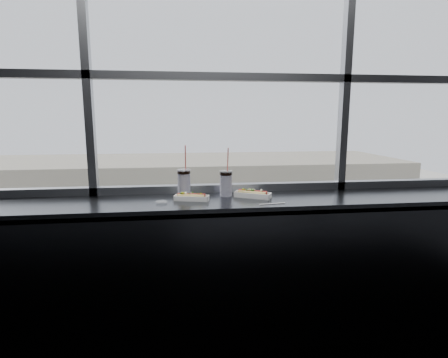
{
  "coord_description": "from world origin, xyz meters",
  "views": [
    {
      "loc": [
        -0.33,
        -1.26,
        1.69
      ],
      "look_at": [
        -0.02,
        1.23,
        1.25
      ],
      "focal_mm": 28.0,
      "sensor_mm": 36.0,
      "label": 1
    }
  ],
  "objects": [
    {
      "name": "tree_left",
      "position": [
        -8.39,
        29.5,
        -8.1
      ],
      "size": [
        2.73,
        2.73,
        4.27
      ],
      "color": "#47382B",
      "rests_on": "far_sidewalk"
    },
    {
      "name": "loose_straw",
      "position": [
        0.29,
        1.03,
        1.1
      ],
      "size": [
        0.19,
        0.03,
        0.01
      ],
      "primitive_type": "cylinder",
      "rotation": [
        0.0,
        1.57,
        0.13
      ],
      "color": "white",
      "rests_on": "counter"
    },
    {
      "name": "car_far_a",
      "position": [
        -10.46,
        25.5,
        -9.8
      ],
      "size": [
        3.31,
        7.03,
        2.29
      ],
      "primitive_type": "imported",
      "rotation": [
        0.0,
        0.0,
        1.64
      ],
      "color": "#392F31",
      "rests_on": "street_asphalt"
    },
    {
      "name": "window_mullions",
      "position": [
        0.0,
        1.5,
        2.3
      ],
      "size": [
        6.0,
        0.08,
        2.4
      ],
      "primitive_type": null,
      "color": "gray",
      "rests_on": "ground"
    },
    {
      "name": "car_near_e",
      "position": [
        15.69,
        17.5,
        -9.87
      ],
      "size": [
        3.0,
        6.54,
        2.14
      ],
      "primitive_type": "imported",
      "rotation": [
        0.0,
        0.0,
        1.52
      ],
      "color": "navy",
      "rests_on": "street_asphalt"
    },
    {
      "name": "pedestrian_b",
      "position": [
        -1.12,
        30.14,
        -10.03
      ],
      "size": [
        0.83,
        0.62,
        1.87
      ],
      "primitive_type": "imported",
      "color": "#66605B",
      "rests_on": "far_sidewalk"
    },
    {
      "name": "far_building",
      "position": [
        0.0,
        39.5,
        -7.0
      ],
      "size": [
        50.0,
        14.0,
        8.0
      ],
      "primitive_type": "cube",
      "color": "gray",
      "rests_on": "plaza_ground"
    },
    {
      "name": "plaza_ground",
      "position": [
        0.0,
        45.0,
        -11.0
      ],
      "size": [
        120.0,
        120.0,
        0.0
      ],
      "primitive_type": "plane",
      "color": "beige",
      "rests_on": "ground"
    },
    {
      "name": "pedestrian_c",
      "position": [
        5.1,
        28.43,
        -9.84
      ],
      "size": [
        0.75,
        1.0,
        2.24
      ],
      "primitive_type": "imported",
      "rotation": [
        0.0,
        0.0,
        4.71
      ],
      "color": "#66605B",
      "rests_on": "far_sidewalk"
    },
    {
      "name": "pedestrian_d",
      "position": [
        10.79,
        29.83,
        -10.02
      ],
      "size": [
        0.84,
        0.63,
        1.89
      ],
      "primitive_type": "imported",
      "color": "#66605B",
      "rests_on": "far_sidewalk"
    },
    {
      "name": "wrapper",
      "position": [
        -0.47,
        1.15,
        1.11
      ],
      "size": [
        0.09,
        0.07,
        0.02
      ],
      "primitive_type": "ellipsoid",
      "color": "silver",
      "rests_on": "counter"
    },
    {
      "name": "counter_fascia",
      "position": [
        0.0,
        0.97,
        0.55
      ],
      "size": [
        6.0,
        0.04,
        1.04
      ],
      "primitive_type": "cube",
      "color": "#474B50",
      "rests_on": "ground"
    },
    {
      "name": "soda_cup_right",
      "position": [
        0.01,
        1.33,
        1.21
      ],
      "size": [
        0.1,
        0.1,
        0.37
      ],
      "color": "white",
      "rests_on": "counter"
    },
    {
      "name": "soda_cup_left",
      "position": [
        -0.31,
        1.38,
        1.21
      ],
      "size": [
        0.11,
        0.11,
        0.39
      ],
      "color": "white",
      "rests_on": "counter"
    },
    {
      "name": "counter",
      "position": [
        0.0,
        1.23,
        1.07
      ],
      "size": [
        6.0,
        0.55,
        0.06
      ],
      "primitive_type": "cube",
      "color": "#474B50",
      "rests_on": "ground"
    },
    {
      "name": "tree_center",
      "position": [
        -0.3,
        29.5,
        -7.51
      ],
      "size": [
        3.3,
        3.3,
        5.15
      ],
      "color": "#47382B",
      "rests_on": "far_sidewalk"
    },
    {
      "name": "car_near_d",
      "position": [
        5.77,
        17.5,
        -9.88
      ],
      "size": [
        3.26,
        6.58,
        2.12
      ],
      "primitive_type": "imported",
      "rotation": [
        0.0,
        0.0,
        1.47
      ],
      "color": "white",
      "rests_on": "street_asphalt"
    },
    {
      "name": "far_sidewalk",
      "position": [
        0.0,
        29.5,
        -10.98
      ],
      "size": [
        80.0,
        6.0,
        0.04
      ],
      "primitive_type": "cube",
      "color": "beige",
      "rests_on": "plaza_ground"
    },
    {
      "name": "street_asphalt",
      "position": [
        0.0,
        21.5,
        -10.97
      ],
      "size": [
        80.0,
        10.0,
        0.06
      ],
      "primitive_type": "cube",
      "color": "black",
      "rests_on": "plaza_ground"
    },
    {
      "name": "car_near_b",
      "position": [
        -6.62,
        17.5,
        -9.85
      ],
      "size": [
        3.14,
        6.69,
        2.17
      ],
      "primitive_type": "imported",
      "rotation": [
        0.0,
        0.0,
        1.64
      ],
      "color": "black",
      "rests_on": "street_asphalt"
    },
    {
      "name": "tree_right",
      "position": [
        10.62,
        29.5,
        -7.89
      ],
      "size": [
        2.94,
        2.94,
        4.59
      ],
      "color": "#47382B",
      "rests_on": "far_sidewalk"
    },
    {
      "name": "hotdog_tray_right",
      "position": [
        0.2,
        1.25,
        1.13
      ],
      "size": [
        0.28,
        0.21,
        0.07
      ],
      "rotation": [
        0.0,
        0.0,
        -0.5
      ],
      "color": "white",
      "rests_on": "counter"
    },
    {
      "name": "wall_back_lower",
      "position": [
        0.0,
        1.5,
        0.55
      ],
      "size": [
        6.0,
        0.0,
        6.0
      ],
      "primitive_type": "plane",
      "rotation": [
        1.57,
        0.0,
        0.0
      ],
      "color": "black",
      "rests_on": "ground"
    },
    {
      "name": "hotdog_tray_left",
      "position": [
        -0.26,
        1.21,
        1.12
      ],
      "size": [
        0.26,
        0.14,
        0.06
      ],
      "rotation": [
        0.0,
        0.0,
        -0.25
      ],
      "color": "white",
      "rests_on": "counter"
    },
    {
      "name": "pedestrian_a",
      "position": [
        -4.81,
        29.59,
        -10.03
      ],
      "size": [
        0.62,
        0.83,
        1.86
      ],
      "primitive_type": "imported",
      "rotation": [
        0.0,
        0.0,
        4.71
      ],
      "color": "#66605B",
      "rests_on": "far_sidewalk"
    },
    {
      "name": "car_far_b",
      "position": [
        3.44,
        25.5,
        -9.99
      ],
      "size": [
        2.87,
        5.88,
        1.9
      ],
      "primitive_type": "imported",
      "rotation": [
        0.0,
        0.0,
        1.66
      ],
      "color": "#B71D3C",
      "rests_on": "street_asphalt"
    },
    {
      "name": "window_glass",
      "position": [
        0.0,
        1.52,
        2.3
      ],
      "size": [
        6.0,
        0.0,
        6.0
      ],
      "primitive_type": "plane",
      "rotation": [
        1.57,
        0.0,
        0.0
      ],
      "color": "silver",
      "rests_on": "ground"
    }
  ]
}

